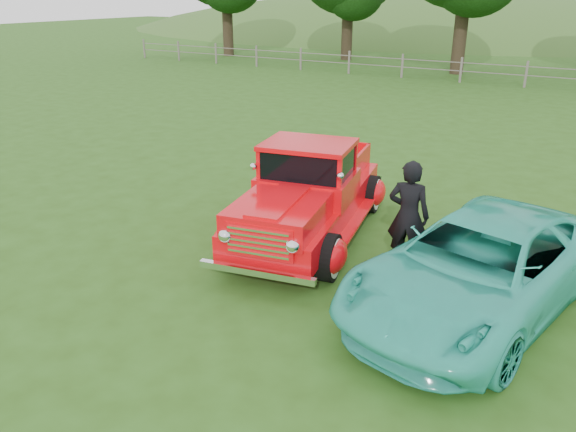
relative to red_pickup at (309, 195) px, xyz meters
The scene contains 6 objects.
ground 2.16m from the red_pickup, 77.56° to the right, with size 140.00×140.00×0.00m, color #294D14.
distant_hills 57.87m from the red_pickup, 93.63° to the left, with size 116.00×60.00×18.00m.
fence_line 20.05m from the red_pickup, 88.77° to the left, with size 48.00×0.12×1.20m.
red_pickup is the anchor object (origin of this frame).
teal_sedan 3.45m from the red_pickup, 17.86° to the right, with size 2.21×4.79×1.33m, color #30C1A9.
man 2.00m from the red_pickup, ahead, with size 0.66×0.43×1.81m, color black.
Camera 1 is at (4.12, -6.39, 4.21)m, focal length 35.00 mm.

